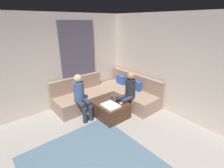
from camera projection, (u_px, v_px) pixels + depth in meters
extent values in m
cube|color=beige|center=(197.00, 71.00, 3.92)|extent=(6.00, 0.12, 2.70)
cube|color=beige|center=(33.00, 67.00, 4.27)|extent=(0.12, 6.00, 2.70)
cube|color=#595166|center=(79.00, 63.00, 5.01)|extent=(0.06, 1.10, 2.50)
cube|color=#9E7F6B|center=(127.00, 95.00, 5.29)|extent=(2.10, 0.85, 0.42)
cube|color=#9E7F6B|center=(135.00, 80.00, 5.34)|extent=(2.10, 0.14, 0.45)
cube|color=#9E7F6B|center=(83.00, 100.00, 4.98)|extent=(0.85, 1.70, 0.42)
cube|color=#9E7F6B|center=(77.00, 84.00, 5.07)|extent=(0.14, 1.70, 0.45)
cube|color=#3359B2|center=(121.00, 81.00, 5.63)|extent=(0.36, 0.12, 0.36)
cube|color=#3359B2|center=(136.00, 86.00, 5.13)|extent=(0.36, 0.12, 0.36)
cube|color=#4C2D1E|center=(112.00, 110.00, 4.42)|extent=(0.76, 0.76, 0.42)
cube|color=white|center=(111.00, 106.00, 4.19)|extent=(0.44, 0.36, 0.04)
cylinder|color=#334C72|center=(112.00, 97.00, 4.59)|extent=(0.08, 0.08, 0.10)
cube|color=white|center=(122.00, 103.00, 4.34)|extent=(0.05, 0.15, 0.02)
cylinder|color=#2D3347|center=(122.00, 110.00, 4.43)|extent=(0.12, 0.12, 0.42)
cylinder|color=#2D3347|center=(117.00, 108.00, 4.56)|extent=(0.12, 0.12, 0.42)
cylinder|color=#2D3347|center=(127.00, 99.00, 4.45)|extent=(0.12, 0.40, 0.12)
cylinder|color=#2D3347|center=(123.00, 97.00, 4.58)|extent=(0.12, 0.40, 0.12)
cylinder|color=#26262D|center=(130.00, 88.00, 4.54)|extent=(0.28, 0.28, 0.50)
sphere|color=tan|center=(131.00, 76.00, 4.41)|extent=(0.22, 0.22, 0.22)
cylinder|color=#2D3347|center=(91.00, 113.00, 4.29)|extent=(0.12, 0.12, 0.42)
cylinder|color=#2D3347|center=(85.00, 115.00, 4.18)|extent=(0.12, 0.12, 0.42)
cylinder|color=#2D3347|center=(86.00, 101.00, 4.33)|extent=(0.40, 0.12, 0.12)
cylinder|color=#2D3347|center=(80.00, 103.00, 4.22)|extent=(0.40, 0.12, 0.12)
cylinder|color=#3F598C|center=(79.00, 91.00, 4.33)|extent=(0.28, 0.28, 0.50)
sphere|color=#D8AD8C|center=(78.00, 78.00, 4.20)|extent=(0.22, 0.22, 0.22)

